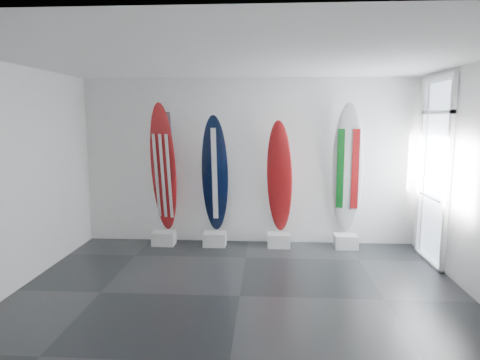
# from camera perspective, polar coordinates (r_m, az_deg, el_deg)

# --- Properties ---
(floor) EXTENTS (6.00, 6.00, 0.00)m
(floor) POSITION_cam_1_polar(r_m,az_deg,el_deg) (5.78, -0.05, -15.15)
(floor) COLOR black
(floor) RESTS_ON ground
(ceiling) EXTENTS (6.00, 6.00, 0.00)m
(ceiling) POSITION_cam_1_polar(r_m,az_deg,el_deg) (5.34, -0.05, 15.84)
(ceiling) COLOR white
(ceiling) RESTS_ON wall_back
(wall_back) EXTENTS (6.00, 0.00, 6.00)m
(wall_back) POSITION_cam_1_polar(r_m,az_deg,el_deg) (7.84, 1.10, 2.46)
(wall_back) COLOR silver
(wall_back) RESTS_ON ground
(wall_front) EXTENTS (6.00, 0.00, 6.00)m
(wall_front) POSITION_cam_1_polar(r_m,az_deg,el_deg) (2.92, -3.15, -7.63)
(wall_front) COLOR silver
(wall_front) RESTS_ON ground
(wall_left) EXTENTS (0.00, 5.00, 5.00)m
(wall_left) POSITION_cam_1_polar(r_m,az_deg,el_deg) (6.30, -28.42, 0.01)
(wall_left) COLOR silver
(wall_left) RESTS_ON ground
(display_block_usa) EXTENTS (0.40, 0.30, 0.24)m
(display_block_usa) POSITION_cam_1_polar(r_m,az_deg,el_deg) (8.00, -10.07, -7.63)
(display_block_usa) COLOR silver
(display_block_usa) RESTS_ON floor
(surfboard_usa) EXTENTS (0.59, 0.45, 2.33)m
(surfboard_usa) POSITION_cam_1_polar(r_m,az_deg,el_deg) (7.84, -10.14, 1.61)
(surfboard_usa) COLOR maroon
(surfboard_usa) RESTS_ON display_block_usa
(display_block_navy) EXTENTS (0.40, 0.30, 0.24)m
(display_block_navy) POSITION_cam_1_polar(r_m,az_deg,el_deg) (7.83, -3.37, -7.85)
(display_block_navy) COLOR silver
(display_block_navy) RESTS_ON floor
(surfboard_navy) EXTENTS (0.50, 0.35, 2.11)m
(surfboard_navy) POSITION_cam_1_polar(r_m,az_deg,el_deg) (7.69, -3.36, 0.77)
(surfboard_navy) COLOR black
(surfboard_navy) RESTS_ON display_block_navy
(display_block_swiss) EXTENTS (0.40, 0.30, 0.24)m
(display_block_swiss) POSITION_cam_1_polar(r_m,az_deg,el_deg) (7.78, 5.17, -7.98)
(display_block_swiss) COLOR silver
(display_block_swiss) RESTS_ON floor
(surfboard_swiss) EXTENTS (0.53, 0.46, 2.02)m
(surfboard_swiss) POSITION_cam_1_polar(r_m,az_deg,el_deg) (7.64, 5.26, 0.37)
(surfboard_swiss) COLOR maroon
(surfboard_swiss) RESTS_ON display_block_swiss
(display_block_italy) EXTENTS (0.40, 0.30, 0.24)m
(display_block_italy) POSITION_cam_1_polar(r_m,az_deg,el_deg) (7.91, 13.86, -7.93)
(display_block_italy) COLOR silver
(display_block_italy) RESTS_ON floor
(surfboard_italy) EXTENTS (0.58, 0.41, 2.32)m
(surfboard_italy) POSITION_cam_1_polar(r_m,az_deg,el_deg) (7.75, 14.06, 1.38)
(surfboard_italy) COLOR silver
(surfboard_italy) RESTS_ON display_block_italy
(wall_outlet) EXTENTS (0.09, 0.02, 0.13)m
(wall_outlet) POSITION_cam_1_polar(r_m,az_deg,el_deg) (8.48, -15.78, -5.29)
(wall_outlet) COLOR silver
(wall_outlet) RESTS_ON wall_back
(glass_door) EXTENTS (0.12, 1.16, 2.85)m
(glass_door) POSITION_cam_1_polar(r_m,az_deg,el_deg) (7.38, 24.46, 0.76)
(glass_door) COLOR white
(glass_door) RESTS_ON floor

